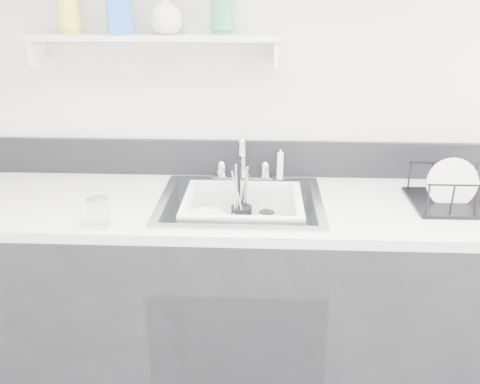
{
  "coord_description": "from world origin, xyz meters",
  "views": [
    {
      "loc": [
        0.08,
        -0.64,
        1.7
      ],
      "look_at": [
        0.0,
        1.14,
        0.98
      ],
      "focal_mm": 38.0,
      "sensor_mm": 36.0,
      "label": 1
    }
  ],
  "objects_px": {
    "dish_rack": "(464,188)",
    "counter_run": "(241,300)",
    "sink": "(241,222)",
    "wash_tub": "(243,218)"
  },
  "relations": [
    {
      "from": "counter_run",
      "to": "dish_rack",
      "type": "relative_size",
      "value": 8.23
    },
    {
      "from": "counter_run",
      "to": "wash_tub",
      "type": "relative_size",
      "value": 6.82
    },
    {
      "from": "dish_rack",
      "to": "counter_run",
      "type": "bearing_deg",
      "value": -179.78
    },
    {
      "from": "counter_run",
      "to": "dish_rack",
      "type": "xyz_separation_m",
      "value": [
        0.86,
        0.01,
        0.53
      ]
    },
    {
      "from": "counter_run",
      "to": "wash_tub",
      "type": "bearing_deg",
      "value": 52.42
    },
    {
      "from": "wash_tub",
      "to": "dish_rack",
      "type": "xyz_separation_m",
      "value": [
        0.85,
        0.0,
        0.14
      ]
    },
    {
      "from": "sink",
      "to": "dish_rack",
      "type": "height_order",
      "value": "dish_rack"
    },
    {
      "from": "sink",
      "to": "dish_rack",
      "type": "distance_m",
      "value": 0.87
    },
    {
      "from": "sink",
      "to": "wash_tub",
      "type": "relative_size",
      "value": 1.36
    },
    {
      "from": "wash_tub",
      "to": "dish_rack",
      "type": "relative_size",
      "value": 1.21
    }
  ]
}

